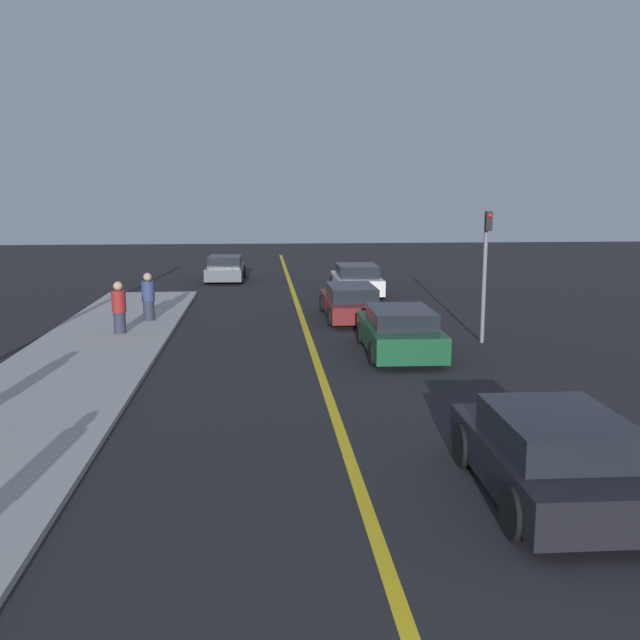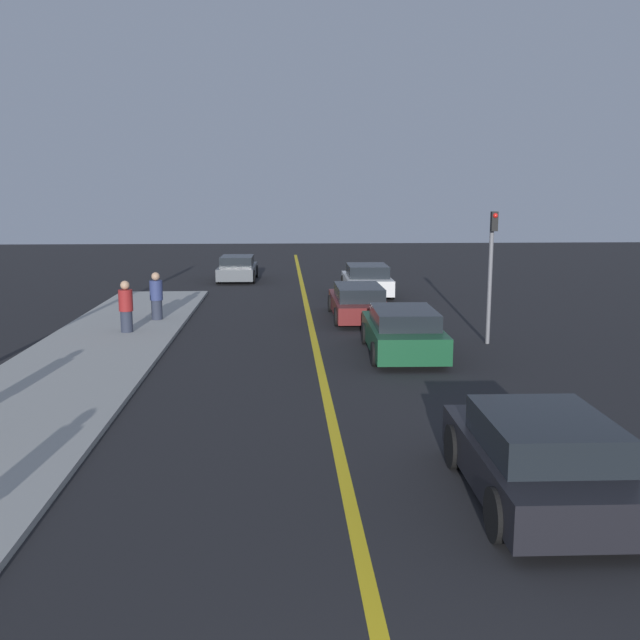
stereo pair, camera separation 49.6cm
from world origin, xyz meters
name	(u,v)px [view 2 (the right image)]	position (x,y,z in m)	size (l,w,h in m)	color
road_center_line	(314,338)	(0.00, 18.00, 0.00)	(0.20, 60.00, 0.01)	gold
sidewalk_left	(72,371)	(-6.12, 14.01, 0.06)	(3.77, 28.03, 0.11)	#9E9E99
car_near_right_lane	(539,458)	(2.69, 6.16, 0.64)	(2.07, 4.00, 1.31)	black
car_ahead_center	(403,332)	(2.33, 15.63, 0.63)	(2.05, 4.43, 1.28)	#144728
car_far_distant	(358,302)	(1.71, 21.35, 0.58)	(1.91, 4.79, 1.19)	maroon
car_parked_left_lot	(367,280)	(2.70, 27.13, 0.66)	(2.08, 4.24, 1.34)	silver
car_oncoming_far	(237,269)	(-3.21, 32.75, 0.61)	(1.97, 4.18, 1.26)	#4C5156
pedestrian_far_standing	(126,307)	(-5.76, 18.68, 0.90)	(0.43, 0.43, 1.60)	#282D3D
pedestrian_by_sign	(156,296)	(-5.21, 20.88, 0.90)	(0.43, 0.43, 1.61)	#282D3D
traffic_light	(491,263)	(5.06, 16.86, 2.37)	(0.18, 0.40, 3.84)	slate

